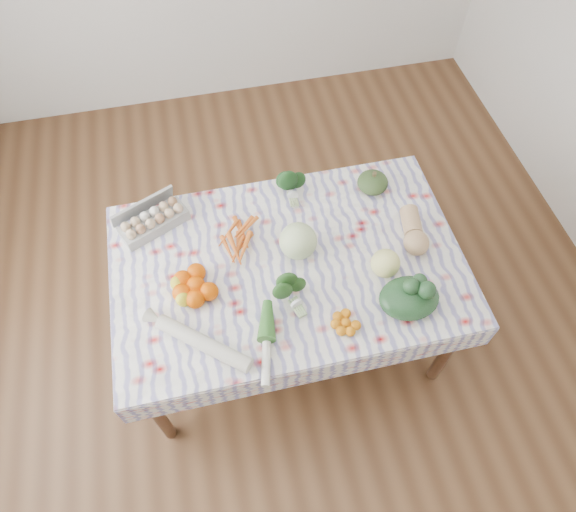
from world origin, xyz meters
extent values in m
plane|color=#51321C|center=(0.00, 0.00, 0.00)|extent=(4.50, 4.50, 0.00)
cube|color=brown|center=(0.00, 0.00, 0.73)|extent=(1.60, 1.00, 0.04)
cylinder|color=brown|center=(-0.74, -0.44, 0.35)|extent=(0.06, 0.06, 0.71)
cylinder|color=brown|center=(0.74, -0.44, 0.35)|extent=(0.06, 0.06, 0.71)
cylinder|color=brown|center=(-0.74, 0.44, 0.35)|extent=(0.06, 0.06, 0.71)
cylinder|color=brown|center=(0.74, 0.44, 0.35)|extent=(0.06, 0.06, 0.71)
cube|color=white|center=(0.00, 0.00, 0.76)|extent=(1.66, 1.06, 0.01)
cube|color=#A09F9B|center=(-0.59, 0.35, 0.81)|extent=(0.36, 0.26, 0.09)
cube|color=orange|center=(-0.21, 0.15, 0.78)|extent=(0.29, 0.28, 0.04)
ellipsoid|color=#173E16|center=(0.11, 0.42, 0.83)|extent=(0.16, 0.15, 0.13)
ellipsoid|color=#334C22|center=(0.53, 0.35, 0.81)|extent=(0.18, 0.18, 0.10)
sphere|color=#C0D994|center=(0.06, 0.05, 0.85)|extent=(0.20, 0.20, 0.18)
ellipsoid|color=tan|center=(0.62, 0.01, 0.82)|extent=(0.17, 0.28, 0.12)
cube|color=#E15201|center=(-0.44, -0.05, 0.81)|extent=(0.35, 0.35, 0.09)
ellipsoid|color=#204919|center=(-0.03, -0.20, 0.81)|extent=(0.17, 0.17, 0.10)
cube|color=orange|center=(0.17, -0.37, 0.79)|extent=(0.20, 0.20, 0.05)
sphere|color=#F0EE83|center=(0.43, -0.14, 0.83)|extent=(0.16, 0.16, 0.14)
ellipsoid|color=#18361B|center=(0.47, -0.33, 0.82)|extent=(0.30, 0.26, 0.12)
cylinder|color=beige|center=(-0.44, -0.34, 0.80)|extent=(0.40, 0.35, 0.07)
cylinder|color=white|center=(-0.18, -0.39, 0.78)|extent=(0.12, 0.37, 0.04)
camera|label=1|loc=(-0.29, -1.28, 2.80)|focal=32.00mm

